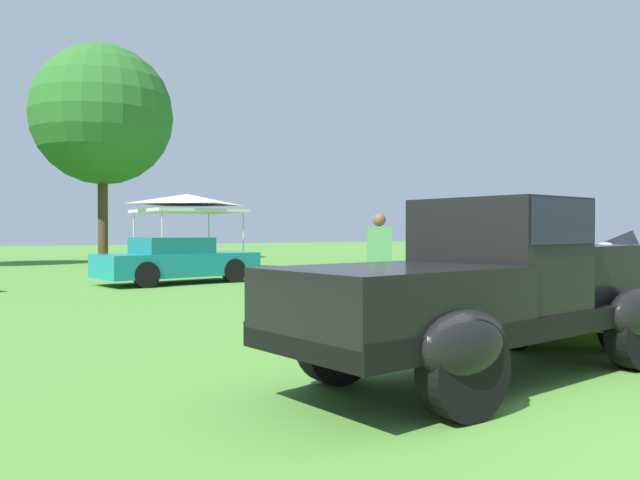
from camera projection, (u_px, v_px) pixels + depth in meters
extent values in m
plane|color=#4C8433|center=(499.00, 400.00, 5.20)|extent=(120.00, 120.00, 0.00)
cube|color=black|center=(489.00, 319.00, 6.00)|extent=(4.68, 1.83, 0.20)
cube|color=black|center=(566.00, 273.00, 6.85)|extent=(1.78, 1.23, 0.60)
ellipsoid|color=silver|center=(605.00, 271.00, 7.39)|extent=(0.20, 0.53, 0.68)
cube|color=black|center=(497.00, 253.00, 6.07)|extent=(1.21, 1.46, 1.04)
cube|color=black|center=(497.00, 222.00, 6.06)|extent=(1.11, 1.49, 0.40)
cube|color=black|center=(393.00, 296.00, 5.18)|extent=(2.10, 1.57, 0.48)
ellipsoid|color=black|center=(512.00, 301.00, 7.46)|extent=(0.95, 0.44, 0.52)
ellipsoid|color=black|center=(636.00, 314.00, 6.34)|extent=(0.95, 0.44, 0.52)
ellipsoid|color=black|center=(337.00, 322.00, 5.75)|extent=(0.95, 0.44, 0.52)
ellipsoid|color=black|center=(464.00, 345.00, 4.62)|extent=(0.95, 0.44, 0.52)
sphere|color=silver|center=(572.00, 263.00, 7.77)|extent=(0.18, 0.18, 0.18)
cylinder|color=black|center=(512.00, 317.00, 7.46)|extent=(0.76, 0.24, 0.76)
cylinder|color=black|center=(636.00, 332.00, 6.34)|extent=(0.76, 0.24, 0.76)
cylinder|color=black|center=(337.00, 342.00, 5.75)|extent=(0.76, 0.24, 0.76)
cylinder|color=black|center=(464.00, 369.00, 4.63)|extent=(0.76, 0.24, 0.76)
cube|color=yellow|center=(589.00, 290.00, 8.73)|extent=(4.31, 2.64, 0.52)
cube|color=yellow|center=(617.00, 272.00, 9.60)|extent=(1.92, 1.79, 0.20)
cube|color=black|center=(596.00, 259.00, 8.91)|extent=(0.36, 1.22, 0.82)
cube|color=black|center=(579.00, 275.00, 8.44)|extent=(0.56, 1.24, 0.28)
cube|color=silver|center=(634.00, 299.00, 10.28)|extent=(0.50, 1.63, 0.12)
cylinder|color=black|center=(568.00, 297.00, 10.20)|extent=(0.66, 0.20, 0.66)
cylinder|color=black|center=(496.00, 311.00, 8.33)|extent=(0.66, 0.20, 0.66)
cylinder|color=black|center=(620.00, 323.00, 7.30)|extent=(0.66, 0.20, 0.66)
cube|color=teal|center=(178.00, 264.00, 16.80)|extent=(4.33, 2.12, 0.60)
cube|color=#146A6E|center=(172.00, 246.00, 16.68)|extent=(1.98, 1.64, 0.44)
cylinder|color=black|center=(234.00, 271.00, 17.02)|extent=(0.64, 0.22, 0.64)
cylinder|color=black|center=(146.00, 275.00, 15.40)|extent=(0.64, 0.22, 0.64)
cylinder|color=#9E998E|center=(385.00, 289.00, 10.38)|extent=(0.16, 0.16, 0.86)
cylinder|color=#9E998E|center=(373.00, 289.00, 10.39)|extent=(0.16, 0.16, 0.86)
cube|color=#4C9351|center=(379.00, 245.00, 10.38)|extent=(0.46, 0.43, 0.60)
sphere|color=brown|center=(379.00, 220.00, 10.37)|extent=(0.22, 0.22, 0.22)
cylinder|color=#B7B7BC|center=(209.00, 240.00, 24.64)|extent=(0.05, 0.05, 2.05)
cylinder|color=#B7B7BC|center=(243.00, 241.00, 22.19)|extent=(0.05, 0.05, 2.05)
cylinder|color=#B7B7BC|center=(134.00, 241.00, 22.99)|extent=(0.05, 0.05, 2.05)
cylinder|color=#B7B7BC|center=(162.00, 242.00, 20.55)|extent=(0.05, 0.05, 2.05)
cube|color=silver|center=(188.00, 211.00, 22.58)|extent=(3.28, 3.28, 0.10)
pyramid|color=silver|center=(188.00, 199.00, 22.57)|extent=(3.21, 3.21, 0.38)
cylinder|color=#47331E|center=(103.00, 207.00, 28.58)|extent=(0.44, 0.44, 4.91)
sphere|color=#286623|center=(102.00, 115.00, 28.52)|extent=(6.28, 6.28, 6.28)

